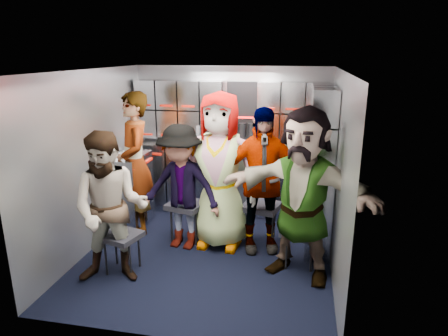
% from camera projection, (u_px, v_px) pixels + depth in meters
% --- Properties ---
extents(floor, '(3.00, 3.00, 0.00)m').
position_uv_depth(floor, '(208.00, 252.00, 4.73)').
color(floor, black).
rests_on(floor, ground).
extents(wall_back, '(2.80, 0.04, 2.10)m').
position_uv_depth(wall_back, '(231.00, 140.00, 5.85)').
color(wall_back, '#9398A0').
rests_on(wall_back, ground).
extents(wall_left, '(0.04, 3.00, 2.10)m').
position_uv_depth(wall_left, '(92.00, 161.00, 4.70)').
color(wall_left, '#9398A0').
rests_on(wall_left, ground).
extents(wall_right, '(0.04, 3.00, 2.10)m').
position_uv_depth(wall_right, '(337.00, 175.00, 4.17)').
color(wall_right, '#9398A0').
rests_on(wall_right, ground).
extents(ceiling, '(2.80, 3.00, 0.02)m').
position_uv_depth(ceiling, '(206.00, 71.00, 4.14)').
color(ceiling, silver).
rests_on(ceiling, wall_back).
extents(cart_bank_back, '(2.68, 0.38, 0.99)m').
position_uv_depth(cart_bank_back, '(229.00, 180.00, 5.80)').
color(cart_bank_back, '#9EA3AD').
rests_on(cart_bank_back, ground).
extents(cart_bank_left, '(0.38, 0.76, 0.99)m').
position_uv_depth(cart_bank_left, '(131.00, 191.00, 5.34)').
color(cart_bank_left, '#9EA3AD').
rests_on(cart_bank_left, ground).
extents(counter, '(2.68, 0.42, 0.03)m').
position_uv_depth(counter, '(229.00, 145.00, 5.66)').
color(counter, '#AEB0B5').
rests_on(counter, cart_bank_back).
extents(locker_bank_back, '(2.68, 0.28, 0.82)m').
position_uv_depth(locker_bank_back, '(230.00, 111.00, 5.58)').
color(locker_bank_back, '#9EA3AD').
rests_on(locker_bank_back, wall_back).
extents(locker_bank_right, '(0.28, 1.00, 0.82)m').
position_uv_depth(locker_bank_right, '(323.00, 122.00, 4.73)').
color(locker_bank_right, '#9EA3AD').
rests_on(locker_bank_right, wall_right).
extents(right_cabinet, '(0.28, 1.20, 1.00)m').
position_uv_depth(right_cabinet, '(318.00, 202.00, 4.92)').
color(right_cabinet, '#9EA3AD').
rests_on(right_cabinet, ground).
extents(coffee_niche, '(0.46, 0.16, 0.84)m').
position_uv_depth(coffee_niche, '(243.00, 112.00, 5.61)').
color(coffee_niche, black).
rests_on(coffee_niche, wall_back).
extents(red_latch_strip, '(2.60, 0.02, 0.03)m').
position_uv_depth(red_latch_strip, '(226.00, 158.00, 5.51)').
color(red_latch_strip, '#AA1408').
rests_on(red_latch_strip, cart_bank_back).
extents(jump_seat_near_left, '(0.45, 0.44, 0.44)m').
position_uv_depth(jump_seat_near_left, '(122.00, 238.00, 4.23)').
color(jump_seat_near_left, black).
rests_on(jump_seat_near_left, ground).
extents(jump_seat_mid_left, '(0.50, 0.49, 0.50)m').
position_uv_depth(jump_seat_mid_left, '(186.00, 207.00, 4.94)').
color(jump_seat_mid_left, black).
rests_on(jump_seat_mid_left, ground).
extents(jump_seat_center, '(0.46, 0.45, 0.47)m').
position_uv_depth(jump_seat_center, '(223.00, 207.00, 5.00)').
color(jump_seat_center, black).
rests_on(jump_seat_center, ground).
extents(jump_seat_mid_right, '(0.50, 0.48, 0.50)m').
position_uv_depth(jump_seat_mid_right, '(261.00, 208.00, 4.88)').
color(jump_seat_mid_right, black).
rests_on(jump_seat_mid_right, ground).
extents(jump_seat_near_right, '(0.45, 0.44, 0.42)m').
position_uv_depth(jump_seat_near_right, '(300.00, 235.00, 4.34)').
color(jump_seat_near_right, black).
rests_on(jump_seat_near_right, ground).
extents(attendant_standing, '(0.72, 0.80, 1.83)m').
position_uv_depth(attendant_standing, '(135.00, 164.00, 5.07)').
color(attendant_standing, black).
rests_on(attendant_standing, ground).
extents(attendant_arc_a, '(0.87, 0.74, 1.57)m').
position_uv_depth(attendant_arc_a, '(111.00, 209.00, 3.95)').
color(attendant_arc_a, black).
rests_on(attendant_arc_a, ground).
extents(attendant_arc_b, '(1.05, 0.70, 1.50)m').
position_uv_depth(attendant_arc_b, '(181.00, 188.00, 4.68)').
color(attendant_arc_b, black).
rests_on(attendant_arc_b, ground).
extents(attendant_arc_c, '(0.95, 0.65, 1.87)m').
position_uv_depth(attendant_arc_c, '(220.00, 171.00, 4.69)').
color(attendant_arc_c, black).
rests_on(attendant_arc_c, ground).
extents(attendant_arc_d, '(1.07, 0.65, 1.71)m').
position_uv_depth(attendant_arc_d, '(260.00, 181.00, 4.60)').
color(attendant_arc_d, black).
rests_on(attendant_arc_d, ground).
extents(attendant_arc_e, '(1.75, 1.09, 1.80)m').
position_uv_depth(attendant_arc_e, '(302.00, 195.00, 4.03)').
color(attendant_arc_e, black).
rests_on(attendant_arc_e, ground).
extents(bottle_left, '(0.07, 0.07, 0.26)m').
position_uv_depth(bottle_left, '(198.00, 134.00, 5.65)').
color(bottle_left, white).
rests_on(bottle_left, counter).
extents(bottle_mid, '(0.07, 0.07, 0.22)m').
position_uv_depth(bottle_mid, '(186.00, 135.00, 5.69)').
color(bottle_mid, white).
rests_on(bottle_mid, counter).
extents(bottle_right, '(0.06, 0.06, 0.28)m').
position_uv_depth(bottle_right, '(268.00, 137.00, 5.46)').
color(bottle_right, white).
rests_on(bottle_right, counter).
extents(cup_left, '(0.08, 0.08, 0.10)m').
position_uv_depth(cup_left, '(182.00, 139.00, 5.71)').
color(cup_left, beige).
rests_on(cup_left, counter).
extents(cup_right, '(0.08, 0.08, 0.10)m').
position_uv_depth(cup_right, '(314.00, 145.00, 5.36)').
color(cup_right, beige).
rests_on(cup_right, counter).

